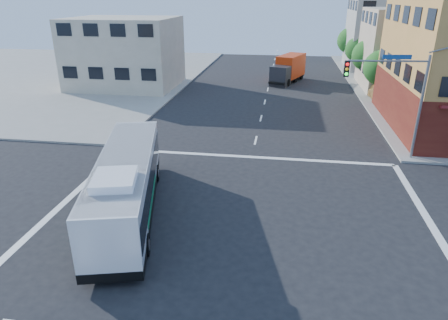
# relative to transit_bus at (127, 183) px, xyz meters

# --- Properties ---
(ground) EXTENTS (120.00, 120.00, 0.00)m
(ground) POSITION_rel_transit_bus_xyz_m (5.57, -0.90, -1.69)
(ground) COLOR black
(ground) RESTS_ON ground
(sidewalk_nw) EXTENTS (50.00, 50.00, 0.15)m
(sidewalk_nw) POSITION_rel_transit_bus_xyz_m (-29.43, 34.10, -1.62)
(sidewalk_nw) COLOR gray
(sidewalk_nw) RESTS_ON ground
(building_east_near) EXTENTS (12.06, 10.06, 9.00)m
(building_east_near) POSITION_rel_transit_bus_xyz_m (22.55, 33.08, 2.81)
(building_east_near) COLOR #BAA88E
(building_east_near) RESTS_ON ground
(building_east_far) EXTENTS (12.06, 10.06, 10.00)m
(building_east_far) POSITION_rel_transit_bus_xyz_m (22.55, 47.08, 3.31)
(building_east_far) COLOR #A5A5A0
(building_east_far) RESTS_ON ground
(building_west) EXTENTS (12.06, 10.06, 8.00)m
(building_west) POSITION_rel_transit_bus_xyz_m (-11.44, 29.08, 2.31)
(building_west) COLOR beige
(building_west) RESTS_ON ground
(signal_mast_ne) EXTENTS (7.91, 1.13, 8.07)m
(signal_mast_ne) POSITION_rel_transit_bus_xyz_m (14.65, 9.72, 3.29)
(signal_mast_ne) COLOR slate
(signal_mast_ne) RESTS_ON ground
(street_tree_a) EXTENTS (3.60, 3.60, 5.53)m
(street_tree_a) POSITION_rel_transit_bus_xyz_m (17.48, 27.03, 1.89)
(street_tree_a) COLOR #392514
(street_tree_a) RESTS_ON ground
(street_tree_b) EXTENTS (3.80, 3.80, 5.79)m
(street_tree_b) POSITION_rel_transit_bus_xyz_m (17.48, 35.03, 2.06)
(street_tree_b) COLOR #392514
(street_tree_b) RESTS_ON ground
(street_tree_c) EXTENTS (3.40, 3.40, 5.29)m
(street_tree_c) POSITION_rel_transit_bus_xyz_m (17.48, 43.03, 1.77)
(street_tree_c) COLOR #392514
(street_tree_c) RESTS_ON ground
(street_tree_d) EXTENTS (4.00, 4.00, 6.03)m
(street_tree_d) POSITION_rel_transit_bus_xyz_m (17.48, 51.03, 2.19)
(street_tree_d) COLOR #392514
(street_tree_d) RESTS_ON ground
(transit_bus) EXTENTS (5.32, 11.95, 3.46)m
(transit_bus) POSITION_rel_transit_bus_xyz_m (0.00, 0.00, 0.00)
(transit_bus) COLOR black
(transit_bus) RESTS_ON ground
(box_truck) EXTENTS (4.56, 7.64, 3.31)m
(box_truck) POSITION_rel_transit_bus_xyz_m (7.85, 34.83, -0.09)
(box_truck) COLOR #242529
(box_truck) RESTS_ON ground
(parked_car) EXTENTS (2.10, 4.89, 1.65)m
(parked_car) POSITION_rel_transit_bus_xyz_m (17.61, 26.62, -0.87)
(parked_car) COLOR tan
(parked_car) RESTS_ON ground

